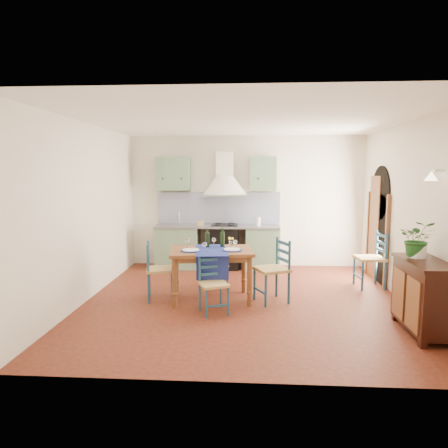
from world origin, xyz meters
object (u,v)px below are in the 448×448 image
at_px(dining_table, 211,256).
at_px(chair_near, 213,284).
at_px(potted_plant, 418,239).
at_px(sideboard, 424,294).

distance_m(dining_table, chair_near, 0.66).
height_order(dining_table, potted_plant, potted_plant).
bearing_deg(chair_near, potted_plant, -7.72).
distance_m(dining_table, potted_plant, 2.95).
relative_size(dining_table, chair_near, 1.71).
xyz_separation_m(dining_table, chair_near, (0.08, -0.58, -0.30)).
distance_m(chair_near, potted_plant, 2.81).
xyz_separation_m(dining_table, potted_plant, (2.76, -0.94, 0.45)).
height_order(chair_near, sideboard, sideboard).
xyz_separation_m(chair_near, sideboard, (2.71, -0.59, 0.09)).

